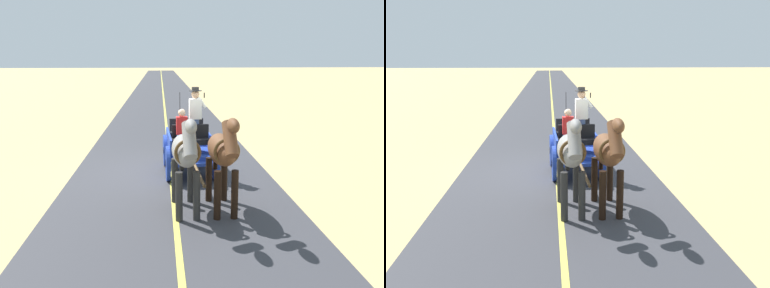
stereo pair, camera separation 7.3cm
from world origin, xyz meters
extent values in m
plane|color=tan|center=(0.00, 0.00, 0.00)|extent=(200.00, 200.00, 0.00)
cube|color=#38383D|center=(0.00, 0.00, 0.00)|extent=(5.63, 160.00, 0.01)
cube|color=#DBCC4C|center=(0.00, 0.00, 0.01)|extent=(0.12, 160.00, 0.00)
cube|color=#1E3899|center=(-0.53, 0.11, 0.66)|extent=(1.27, 2.24, 0.12)
cube|color=#1E3899|center=(-1.10, 0.09, 0.94)|extent=(0.13, 2.09, 0.44)
cube|color=#1E3899|center=(0.04, 0.13, 0.94)|extent=(0.13, 2.09, 0.44)
cube|color=#1E3899|center=(-0.57, 1.33, 0.56)|extent=(1.09, 0.28, 0.08)
cube|color=#1E3899|center=(-0.49, -1.09, 0.48)|extent=(0.73, 0.22, 0.06)
cube|color=black|center=(-0.55, 0.71, 1.04)|extent=(1.03, 0.39, 0.14)
cube|color=black|center=(-0.54, 0.53, 1.26)|extent=(1.02, 0.11, 0.44)
cube|color=black|center=(-0.51, -0.38, 1.04)|extent=(1.03, 0.39, 0.14)
cube|color=black|center=(-0.50, -0.56, 1.26)|extent=(1.02, 0.11, 0.44)
cylinder|color=#1E3899|center=(-1.20, 0.86, 0.48)|extent=(0.13, 0.96, 0.96)
cylinder|color=black|center=(-1.20, 0.86, 0.48)|extent=(0.13, 0.22, 0.21)
cylinder|color=#1E3899|center=(0.10, 0.90, 0.48)|extent=(0.13, 0.96, 0.96)
cylinder|color=black|center=(0.10, 0.90, 0.48)|extent=(0.13, 0.22, 0.21)
cylinder|color=#1E3899|center=(-1.15, -0.68, 0.48)|extent=(0.13, 0.96, 0.96)
cylinder|color=black|center=(-1.15, -0.68, 0.48)|extent=(0.13, 0.22, 0.21)
cylinder|color=#1E3899|center=(0.15, -0.64, 0.48)|extent=(0.13, 0.96, 0.96)
cylinder|color=black|center=(0.15, -0.64, 0.48)|extent=(0.13, 0.22, 0.21)
cylinder|color=brown|center=(-0.60, 2.31, 0.61)|extent=(0.14, 2.00, 0.07)
cylinder|color=black|center=(-0.25, 0.72, 1.74)|extent=(0.02, 0.02, 1.30)
cylinder|color=#384C7F|center=(-0.69, 0.43, 1.17)|extent=(0.22, 0.22, 0.90)
cube|color=silver|center=(-0.69, 0.43, 1.90)|extent=(0.35, 0.23, 0.56)
sphere|color=tan|center=(-0.69, 0.43, 2.30)|extent=(0.22, 0.22, 0.22)
cylinder|color=black|center=(-0.69, 0.43, 2.40)|extent=(0.36, 0.36, 0.01)
cylinder|color=black|center=(-0.69, 0.43, 2.45)|extent=(0.20, 0.20, 0.10)
cylinder|color=silver|center=(-0.87, 0.47, 2.08)|extent=(0.26, 0.09, 0.32)
cube|color=black|center=(-0.93, 0.49, 2.28)|extent=(0.02, 0.07, 0.14)
cube|color=#384C7F|center=(-0.30, 0.84, 1.18)|extent=(0.29, 0.33, 0.14)
cube|color=red|center=(-0.30, 0.72, 1.49)|extent=(0.31, 0.21, 0.48)
sphere|color=beige|center=(-0.30, 0.72, 1.84)|extent=(0.20, 0.20, 0.20)
ellipsoid|color=brown|center=(-1.02, 3.09, 1.37)|extent=(0.62, 1.58, 0.64)
cylinder|color=black|center=(-1.23, 3.63, 0.53)|extent=(0.15, 0.15, 1.05)
cylinder|color=black|center=(-0.86, 3.65, 0.53)|extent=(0.15, 0.15, 1.05)
cylinder|color=black|center=(-1.18, 2.54, 0.53)|extent=(0.15, 0.15, 1.05)
cylinder|color=black|center=(-0.82, 2.56, 0.53)|extent=(0.15, 0.15, 1.05)
cylinder|color=brown|center=(-1.06, 3.94, 1.77)|extent=(0.29, 0.66, 0.73)
ellipsoid|color=brown|center=(-1.07, 4.16, 2.07)|extent=(0.24, 0.55, 0.28)
cube|color=black|center=(-1.06, 3.92, 1.81)|extent=(0.08, 0.50, 0.56)
cylinder|color=black|center=(-0.99, 2.35, 1.07)|extent=(0.11, 0.11, 0.70)
torus|color=brown|center=(-1.05, 3.64, 1.45)|extent=(0.55, 0.09, 0.55)
ellipsoid|color=gray|center=(-0.23, 3.12, 1.37)|extent=(0.62, 1.58, 0.64)
cylinder|color=#272726|center=(-0.44, 3.66, 0.53)|extent=(0.15, 0.15, 1.05)
cylinder|color=#272726|center=(-0.07, 3.67, 0.53)|extent=(0.15, 0.15, 1.05)
cylinder|color=#272726|center=(-0.39, 2.57, 0.53)|extent=(0.15, 0.15, 1.05)
cylinder|color=#272726|center=(-0.03, 2.58, 0.53)|extent=(0.15, 0.15, 1.05)
cylinder|color=gray|center=(-0.27, 3.96, 1.77)|extent=(0.29, 0.66, 0.73)
ellipsoid|color=gray|center=(-0.28, 4.18, 2.07)|extent=(0.24, 0.55, 0.28)
cube|color=#272726|center=(-0.27, 3.94, 1.81)|extent=(0.08, 0.50, 0.56)
cylinder|color=#272726|center=(-0.20, 2.38, 1.07)|extent=(0.11, 0.11, 0.70)
torus|color=brown|center=(-0.25, 3.67, 1.45)|extent=(0.55, 0.09, 0.55)
camera|label=1|loc=(0.28, 11.39, 3.35)|focal=37.40mm
camera|label=2|loc=(0.21, 11.39, 3.35)|focal=37.40mm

